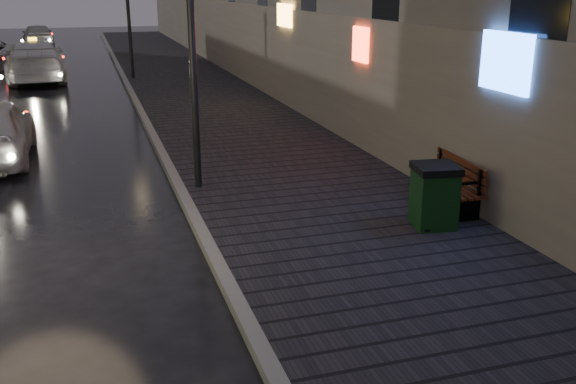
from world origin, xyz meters
The scene contains 8 objects.
ground centered at (0.00, 0.00, 0.00)m, with size 120.00×120.00×0.00m, color black.
sidewalk centered at (3.90, 21.00, 0.07)m, with size 4.60×58.00×0.15m, color black.
curb centered at (1.50, 21.00, 0.07)m, with size 0.20×58.00×0.15m, color slate.
lamp_near centered at (1.85, 6.00, 3.49)m, with size 0.36×0.36×5.28m.
bench centered at (5.92, 3.47, 0.60)m, with size 0.72×1.78×0.89m.
trash_bin centered at (5.15, 2.70, 0.68)m, with size 0.78×0.78×1.04m.
taxi_mid centered at (-2.04, 23.25, 0.84)m, with size 2.37×5.82×1.69m, color silver.
car_far centered at (-2.77, 39.55, 0.75)m, with size 1.78×4.41×1.50m, color #9F9FA7.
Camera 1 is at (-0.07, -6.00, 3.94)m, focal length 40.00 mm.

